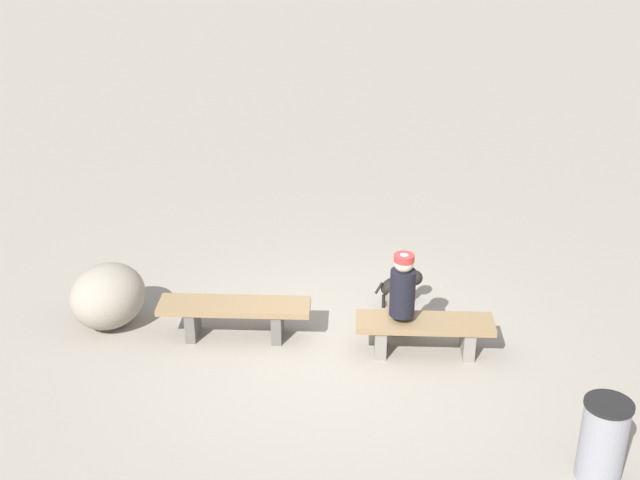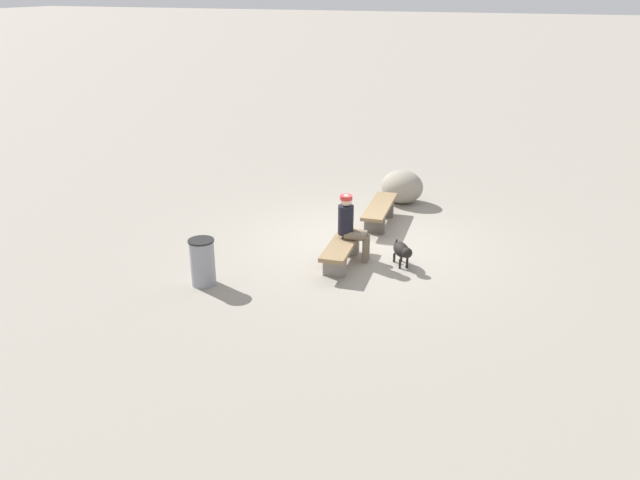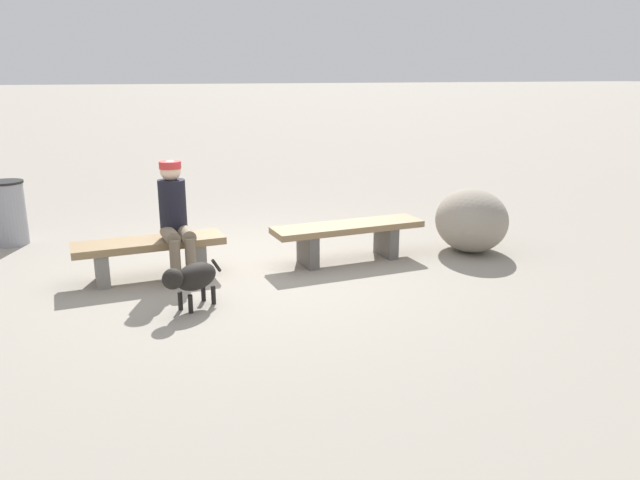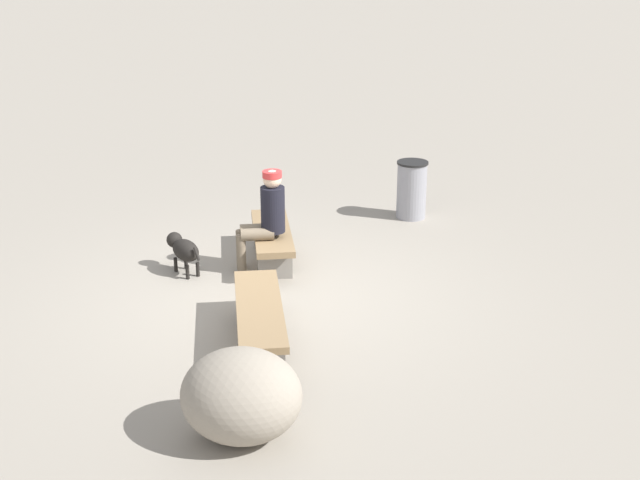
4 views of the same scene
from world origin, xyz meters
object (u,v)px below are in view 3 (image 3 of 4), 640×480
bench_left (348,234)px  bench_right (150,251)px  dog (192,278)px  boulder (471,220)px  seated_person (175,213)px  trash_bin (9,213)px

bench_left → bench_right: size_ratio=1.14×
bench_left → dog: 2.15m
bench_left → boulder: bearing=171.9°
seated_person → boulder: (-3.54, 0.08, -0.32)m
boulder → bench_left: bearing=-3.0°
bench_right → bench_left: bearing=173.2°
dog → trash_bin: trash_bin is taller
boulder → dog: bearing=14.4°
bench_left → trash_bin: 4.36m
seated_person → dog: 1.07m
bench_left → dog: size_ratio=3.08×
bench_left → bench_right: (2.24, -0.07, -0.02)m
seated_person → dog: (-0.04, 0.98, -0.41)m
trash_bin → dog: bearing=123.3°
bench_left → boulder: (-1.58, 0.08, 0.07)m
seated_person → trash_bin: seated_person is taller
dog → trash_bin: 3.57m
bench_right → dog: bearing=102.0°
trash_bin → boulder: bearing=159.1°
bench_right → trash_bin: size_ratio=1.95×
trash_bin → seated_person: bearing=133.7°
bench_left → trash_bin: trash_bin is taller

